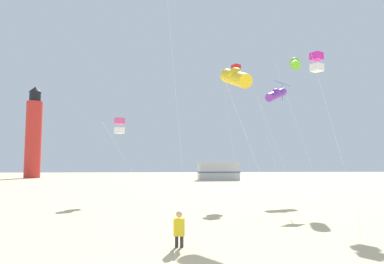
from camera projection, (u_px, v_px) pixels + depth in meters
kite_flyer_standing at (179, 229)px, 10.68m from camera, size 0.35×0.52×1.16m
kite_tube_violet at (276, 94)px, 29.64m from camera, size 2.80×2.68×9.16m
kite_box_rainbow at (120, 126)px, 25.73m from camera, size 3.15×2.71×5.95m
kite_tube_gold at (236, 77)px, 17.36m from camera, size 2.75×2.99×7.57m
kite_box_scarlet at (236, 72)px, 29.94m from camera, size 1.66×1.66×11.04m
kite_diamond_blue at (282, 88)px, 24.87m from camera, size 2.80×2.80×8.51m
kite_box_magenta at (317, 62)px, 20.99m from camera, size 2.58×1.97×9.25m
kite_tube_lime at (295, 64)px, 27.00m from camera, size 2.98×3.26×10.99m
lighthouse_distant at (34, 135)px, 63.96m from camera, size 2.80×2.80×16.80m
rv_van_silver at (219, 171)px, 55.22m from camera, size 6.55×2.67×2.80m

